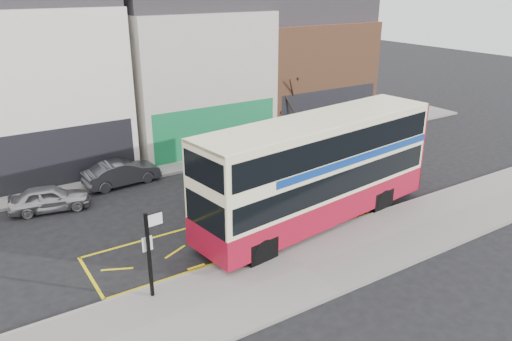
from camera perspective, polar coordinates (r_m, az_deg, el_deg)
ground at (r=20.93m, az=1.74°, el=-8.43°), size 120.00×120.00×0.00m
pavement at (r=19.32m, az=5.68°, el=-11.02°), size 40.00×4.00×0.15m
kerb at (r=20.63m, az=2.34°, el=-8.68°), size 40.00×0.15×0.15m
far_pavement at (r=29.79m, az=-10.31°, el=0.58°), size 50.00×3.00×0.15m
road_markings at (r=22.11m, az=-0.62°, el=-6.72°), size 14.00×3.40×0.01m
terrace_left at (r=30.77m, az=-23.56°, el=9.98°), size 8.00×8.01×11.80m
terrace_green_shop at (r=33.45m, az=-7.99°, el=11.80°), size 9.00×8.01×11.30m
terrace_right at (r=38.15m, az=4.64°, el=12.29°), size 9.00×8.01×10.30m
double_decker_bus at (r=22.00m, az=7.19°, el=0.18°), size 12.28×4.22×4.81m
bus_stop_post at (r=17.04m, az=-12.01°, el=-8.54°), size 0.78×0.15×3.11m
car_silver at (r=25.55m, az=-22.54°, el=-2.94°), size 3.85×2.17×1.24m
car_grey at (r=27.51m, az=-15.07°, el=-0.25°), size 4.11×1.69×1.32m
car_white at (r=31.43m, az=4.32°, el=3.27°), size 5.61×3.59×1.51m
street_tree_right at (r=33.52m, az=3.26°, el=9.70°), size 2.55×2.55×5.51m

